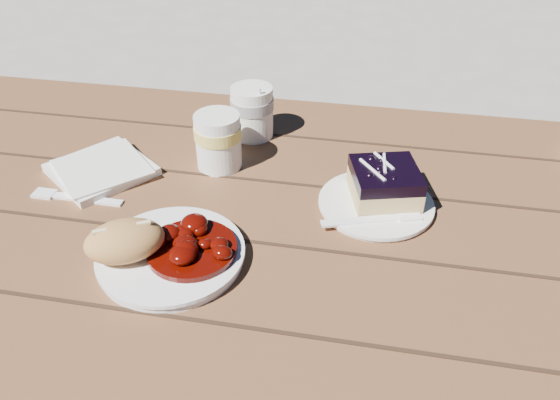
% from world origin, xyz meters
% --- Properties ---
extents(picnic_table, '(2.00, 1.55, 0.75)m').
position_xyz_m(picnic_table, '(0.00, -0.00, 0.59)').
color(picnic_table, brown).
rests_on(picnic_table, ground).
extents(main_plate, '(0.20, 0.20, 0.02)m').
position_xyz_m(main_plate, '(-0.28, -0.14, 0.76)').
color(main_plate, white).
rests_on(main_plate, picnic_table).
extents(goulash_stew, '(0.13, 0.13, 0.04)m').
position_xyz_m(goulash_stew, '(-0.25, -0.13, 0.79)').
color(goulash_stew, '#480702').
rests_on(goulash_stew, main_plate).
extents(bread_roll, '(0.13, 0.12, 0.06)m').
position_xyz_m(bread_roll, '(-0.33, -0.16, 0.79)').
color(bread_roll, '#BF8949').
rests_on(bread_roll, main_plate).
extents(dessert_plate, '(0.18, 0.18, 0.01)m').
position_xyz_m(dessert_plate, '(0.00, 0.04, 0.76)').
color(dessert_plate, white).
rests_on(dessert_plate, picnic_table).
extents(blueberry_cake, '(0.12, 0.12, 0.06)m').
position_xyz_m(blueberry_cake, '(0.01, 0.06, 0.79)').
color(blueberry_cake, tan).
rests_on(blueberry_cake, dessert_plate).
extents(fork_dessert, '(0.16, 0.07, 0.00)m').
position_xyz_m(fork_dessert, '(-0.02, -0.01, 0.76)').
color(fork_dessert, white).
rests_on(fork_dessert, dessert_plate).
extents(coffee_cup, '(0.08, 0.08, 0.10)m').
position_xyz_m(coffee_cup, '(-0.25, 0.23, 0.80)').
color(coffee_cup, white).
rests_on(coffee_cup, picnic_table).
extents(napkin_stack, '(0.21, 0.21, 0.01)m').
position_xyz_m(napkin_stack, '(-0.48, 0.05, 0.76)').
color(napkin_stack, white).
rests_on(napkin_stack, picnic_table).
extents(fork_table, '(0.16, 0.03, 0.00)m').
position_xyz_m(fork_table, '(-0.47, -0.03, 0.75)').
color(fork_table, white).
rests_on(fork_table, picnic_table).
extents(second_cup, '(0.08, 0.08, 0.10)m').
position_xyz_m(second_cup, '(-0.28, 0.12, 0.80)').
color(second_cup, white).
rests_on(second_cup, picnic_table).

